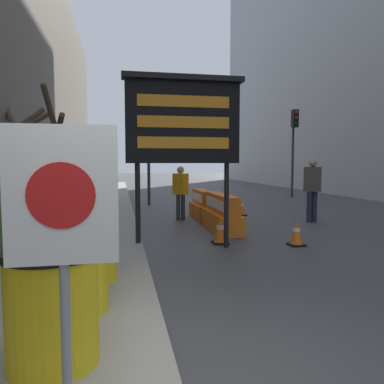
{
  "coord_description": "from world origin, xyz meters",
  "views": [
    {
      "loc": [
        -0.41,
        -2.46,
        1.71
      ],
      "look_at": [
        0.77,
        3.65,
        1.22
      ],
      "focal_mm": 35.0,
      "sensor_mm": 36.0,
      "label": 1
    }
  ],
  "objects": [
    {
      "name": "traffic_cone_near",
      "position": [
        3.15,
        4.58,
        0.27
      ],
      "size": [
        0.31,
        0.31,
        0.56
      ],
      "color": "black",
      "rests_on": "ground_plane"
    },
    {
      "name": "message_board",
      "position": [
        0.8,
        4.72,
        2.48
      ],
      "size": [
        2.32,
        0.36,
        3.35
      ],
      "color": "black",
      "rests_on": "ground_plane"
    },
    {
      "name": "building_left_facade",
      "position": [
        -3.58,
        9.8,
        5.81
      ],
      "size": [
        0.4,
        50.4,
        11.63
      ],
      "color": "#706656",
      "rests_on": "ground_plane"
    },
    {
      "name": "traffic_cone_mid",
      "position": [
        3.43,
        9.03,
        0.28
      ],
      "size": [
        0.33,
        0.33,
        0.58
      ],
      "color": "black",
      "rests_on": "ground_plane"
    },
    {
      "name": "traffic_light_near_curb",
      "position": [
        0.73,
        12.51,
        2.98
      ],
      "size": [
        0.28,
        0.44,
        4.11
      ],
      "color": "#2D2D30",
      "rests_on": "ground_plane"
    },
    {
      "name": "pedestrian_passerby",
      "position": [
        5.0,
        7.37,
        1.08
      ],
      "size": [
        0.56,
        0.49,
        1.83
      ],
      "rotation": [
        0.0,
        0.0,
        5.74
      ],
      "color": "#23283D",
      "rests_on": "ground_plane"
    },
    {
      "name": "barrel_drum_foreground",
      "position": [
        -0.93,
        0.47,
        0.61
      ],
      "size": [
        0.72,
        0.72,
        0.9
      ],
      "color": "yellow",
      "rests_on": "sidewalk_left"
    },
    {
      "name": "traffic_light_far_side",
      "position": [
        7.88,
        14.47,
        3.06
      ],
      "size": [
        0.28,
        0.44,
        4.24
      ],
      "color": "#2D2D30",
      "rests_on": "ground_plane"
    },
    {
      "name": "barrel_drum_back",
      "position": [
        -0.81,
        2.54,
        0.61
      ],
      "size": [
        0.72,
        0.72,
        0.9
      ],
      "color": "yellow",
      "rests_on": "sidewalk_left"
    },
    {
      "name": "barrel_drum_middle",
      "position": [
        -0.89,
        1.51,
        0.61
      ],
      "size": [
        0.72,
        0.72,
        0.9
      ],
      "color": "yellow",
      "rests_on": "sidewalk_left"
    },
    {
      "name": "warning_sign",
      "position": [
        -0.74,
        -0.23,
        1.39
      ],
      "size": [
        0.64,
        0.08,
        1.76
      ],
      "color": "gray",
      "rests_on": "sidewalk_left"
    },
    {
      "name": "traffic_cone_far",
      "position": [
        1.65,
        5.07,
        0.29
      ],
      "size": [
        0.33,
        0.33,
        0.59
      ],
      "color": "black",
      "rests_on": "ground_plane"
    },
    {
      "name": "jersey_barrier_orange_far",
      "position": [
        2.1,
        8.67,
        0.38
      ],
      "size": [
        0.61,
        1.64,
        0.86
      ],
      "color": "orange",
      "rests_on": "ground_plane"
    },
    {
      "name": "jersey_barrier_orange_near",
      "position": [
        2.1,
        6.59,
        0.4
      ],
      "size": [
        0.58,
        2.07,
        0.91
      ],
      "color": "orange",
      "rests_on": "ground_plane"
    },
    {
      "name": "pedestrian_worker",
      "position": [
        1.36,
        8.47,
        0.94
      ],
      "size": [
        0.46,
        0.48,
        1.6
      ],
      "rotation": [
        0.0,
        0.0,
        2.28
      ],
      "color": "#333338",
      "rests_on": "ground_plane"
    },
    {
      "name": "bare_tree",
      "position": [
        -2.71,
        8.61,
        1.97
      ],
      "size": [
        1.93,
        1.97,
        3.61
      ],
      "color": "#4C3D2D",
      "rests_on": "sidewalk_left"
    }
  ]
}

